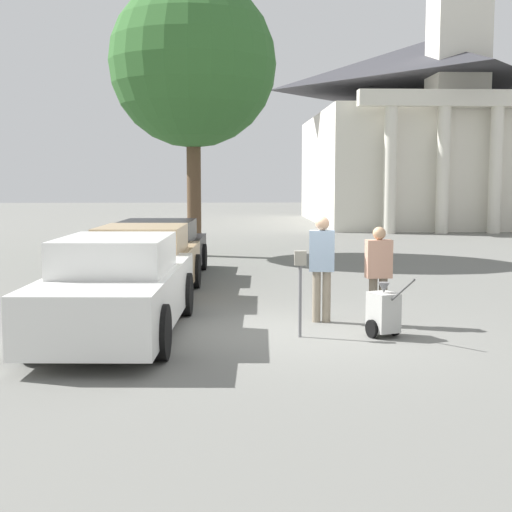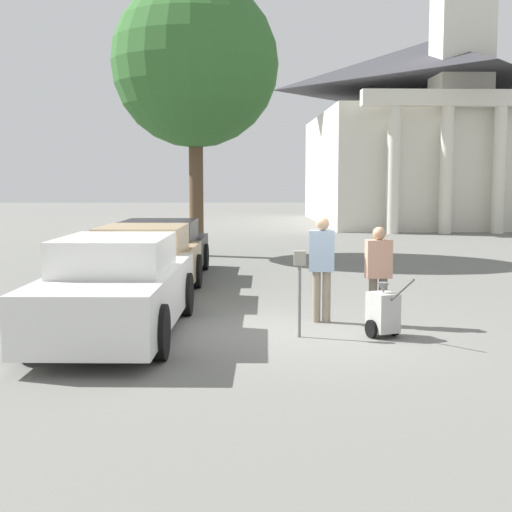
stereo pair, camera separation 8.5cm
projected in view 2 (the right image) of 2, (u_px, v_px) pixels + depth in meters
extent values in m
plane|color=slate|center=(296.00, 333.00, 11.24)|extent=(120.00, 120.00, 0.00)
cube|color=silver|center=(119.00, 296.00, 11.06)|extent=(2.03, 5.15, 0.81)
cube|color=silver|center=(115.00, 254.00, 10.79)|extent=(1.68, 2.20, 0.53)
cylinder|color=black|center=(88.00, 294.00, 12.66)|extent=(0.21, 0.77, 0.76)
cylinder|color=black|center=(187.00, 294.00, 12.64)|extent=(0.21, 0.77, 0.76)
cylinder|color=black|center=(29.00, 332.00, 9.54)|extent=(0.21, 0.77, 0.76)
cylinder|color=black|center=(160.00, 332.00, 9.51)|extent=(0.21, 0.77, 0.76)
cube|color=tan|center=(145.00, 270.00, 14.31)|extent=(2.05, 4.84, 0.76)
cube|color=tan|center=(143.00, 239.00, 14.05)|extent=(1.70, 2.07, 0.52)
cylinder|color=black|center=(116.00, 271.00, 15.81)|extent=(0.21, 0.76, 0.75)
cylinder|color=black|center=(197.00, 271.00, 15.78)|extent=(0.21, 0.76, 0.75)
cylinder|color=black|center=(82.00, 292.00, 12.87)|extent=(0.21, 0.76, 0.75)
cylinder|color=black|center=(181.00, 292.00, 12.85)|extent=(0.21, 0.76, 0.75)
cube|color=black|center=(161.00, 256.00, 17.37)|extent=(2.14, 4.97, 0.71)
cube|color=black|center=(159.00, 231.00, 17.11)|extent=(1.78, 2.13, 0.51)
cylinder|color=black|center=(134.00, 257.00, 18.91)|extent=(0.21, 0.71, 0.70)
cylinder|color=black|center=(205.00, 257.00, 18.89)|extent=(0.21, 0.71, 0.70)
cylinder|color=black|center=(109.00, 272.00, 15.90)|extent=(0.21, 0.71, 0.70)
cylinder|color=black|center=(193.00, 272.00, 15.87)|extent=(0.21, 0.71, 0.70)
cylinder|color=slate|center=(299.00, 301.00, 10.87)|extent=(0.05, 0.05, 1.11)
cube|color=gray|center=(300.00, 258.00, 10.80)|extent=(0.18, 0.09, 0.22)
cylinder|color=gray|center=(326.00, 297.00, 12.02)|extent=(0.14, 0.14, 0.87)
cylinder|color=gray|center=(316.00, 297.00, 12.04)|extent=(0.14, 0.14, 0.87)
cube|color=#99B2CC|center=(322.00, 251.00, 11.94)|extent=(0.45, 0.28, 0.69)
sphere|color=tan|center=(322.00, 223.00, 11.89)|extent=(0.24, 0.24, 0.24)
cylinder|color=#665B4C|center=(383.00, 302.00, 11.77)|extent=(0.14, 0.14, 0.79)
cylinder|color=#665B4C|center=(373.00, 302.00, 11.75)|extent=(0.14, 0.14, 0.79)
cube|color=tan|center=(379.00, 259.00, 11.68)|extent=(0.43, 0.24, 0.63)
sphere|color=tan|center=(379.00, 233.00, 11.64)|extent=(0.22, 0.22, 0.22)
cube|color=#B2B2AD|center=(383.00, 312.00, 10.91)|extent=(0.50, 0.54, 0.60)
cone|color=#59595B|center=(383.00, 288.00, 10.87)|extent=(0.18, 0.18, 0.16)
cylinder|color=#4C4C4C|center=(402.00, 291.00, 10.44)|extent=(0.25, 0.56, 0.43)
cylinder|color=black|center=(371.00, 329.00, 10.85)|extent=(0.15, 0.28, 0.28)
cylinder|color=black|center=(394.00, 327.00, 11.02)|extent=(0.15, 0.28, 0.28)
cube|color=silver|center=(425.00, 169.00, 38.87)|extent=(11.65, 14.50, 5.80)
pyramid|color=#333338|center=(428.00, 66.00, 38.27)|extent=(11.88, 14.79, 2.61)
cylinder|color=silver|center=(393.00, 170.00, 30.98)|extent=(0.56, 0.56, 5.51)
cylinder|color=silver|center=(446.00, 170.00, 31.05)|extent=(0.56, 0.56, 5.51)
cylinder|color=silver|center=(499.00, 171.00, 31.12)|extent=(0.56, 0.56, 5.51)
cube|color=silver|center=(475.00, 98.00, 30.75)|extent=(9.90, 0.70, 0.70)
cube|color=silver|center=(463.00, 8.00, 32.37)|extent=(2.40, 2.40, 8.63)
cylinder|color=brown|center=(196.00, 196.00, 22.20)|extent=(0.44, 0.44, 3.74)
sphere|color=#33662D|center=(195.00, 63.00, 21.76)|extent=(5.12, 5.12, 5.12)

